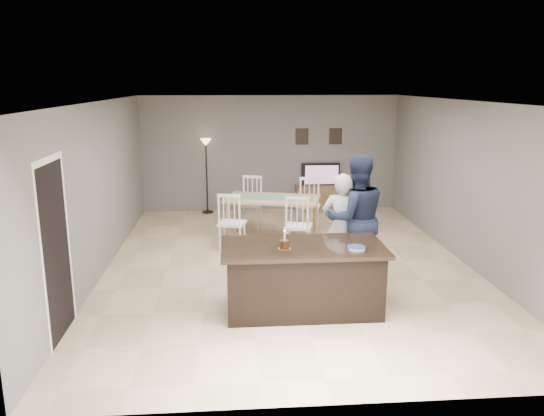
{
  "coord_description": "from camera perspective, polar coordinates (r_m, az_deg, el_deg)",
  "views": [
    {
      "loc": [
        -0.93,
        -8.41,
        2.99
      ],
      "look_at": [
        -0.29,
        -0.3,
        1.06
      ],
      "focal_mm": 35.0,
      "sensor_mm": 36.0,
      "label": 1
    }
  ],
  "objects": [
    {
      "name": "picture_frames",
      "position": [
        12.62,
        5.07,
        7.69
      ],
      "size": [
        1.1,
        0.02,
        0.38
      ],
      "color": "black",
      "rests_on": "room_shell"
    },
    {
      "name": "woman",
      "position": [
        8.15,
        7.49,
        -2.07
      ],
      "size": [
        0.71,
        0.59,
        1.67
      ],
      "primitive_type": "imported",
      "rotation": [
        0.0,
        0.0,
        2.77
      ],
      "color": "#B4B4B9",
      "rests_on": "floor"
    },
    {
      "name": "plate_stack",
      "position": [
        6.91,
        9.06,
        -4.25
      ],
      "size": [
        0.23,
        0.23,
        0.04
      ],
      "color": "white",
      "rests_on": "kitchen_island"
    },
    {
      "name": "doorway",
      "position": [
        6.67,
        -22.32,
        -2.7
      ],
      "size": [
        0.0,
        2.1,
        2.65
      ],
      "color": "black",
      "rests_on": "floor"
    },
    {
      "name": "dining_table",
      "position": [
        10.2,
        0.05,
        0.32
      ],
      "size": [
        2.13,
        2.35,
        1.08
      ],
      "rotation": [
        0.0,
        0.0,
        -0.26
      ],
      "color": "#A07657",
      "rests_on": "floor"
    },
    {
      "name": "kitchen_island",
      "position": [
        7.14,
        3.32,
        -7.46
      ],
      "size": [
        2.15,
        1.1,
        0.9
      ],
      "color": "black",
      "rests_on": "floor"
    },
    {
      "name": "floor",
      "position": [
        8.97,
        1.73,
        -6.1
      ],
      "size": [
        8.0,
        8.0,
        0.0
      ],
      "primitive_type": "plane",
      "color": "tan",
      "rests_on": "ground"
    },
    {
      "name": "birthday_cake",
      "position": [
        6.83,
        1.35,
        -3.93
      ],
      "size": [
        0.16,
        0.16,
        0.25
      ],
      "color": "gold",
      "rests_on": "kitchen_island"
    },
    {
      "name": "man",
      "position": [
        8.13,
        9.02,
        -1.13
      ],
      "size": [
        1.0,
        0.81,
        1.96
      ],
      "primitive_type": "imported",
      "rotation": [
        0.0,
        0.0,
        3.22
      ],
      "color": "#181F35",
      "rests_on": "floor"
    },
    {
      "name": "tv_console",
      "position": [
        12.65,
        5.31,
        1.04
      ],
      "size": [
        1.2,
        0.4,
        0.6
      ],
      "primitive_type": "cube",
      "color": "brown",
      "rests_on": "floor"
    },
    {
      "name": "room_shell",
      "position": [
        8.56,
        1.8,
        4.54
      ],
      "size": [
        8.0,
        8.0,
        8.0
      ],
      "color": "slate",
      "rests_on": "floor"
    },
    {
      "name": "television",
      "position": [
        12.61,
        5.31,
        3.61
      ],
      "size": [
        0.91,
        0.12,
        0.53
      ],
      "primitive_type": "imported",
      "rotation": [
        0.0,
        0.0,
        3.14
      ],
      "color": "black",
      "rests_on": "tv_console"
    },
    {
      "name": "floor_lamp",
      "position": [
        12.32,
        -7.1,
        5.61
      ],
      "size": [
        0.26,
        0.26,
        1.74
      ],
      "color": "black",
      "rests_on": "floor"
    },
    {
      "name": "tv_screen_glow",
      "position": [
        12.53,
        5.37,
        3.58
      ],
      "size": [
        0.78,
        0.0,
        0.78
      ],
      "primitive_type": "plane",
      "rotation": [
        1.57,
        0.0,
        3.14
      ],
      "color": "orange",
      "rests_on": "tv_console"
    }
  ]
}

